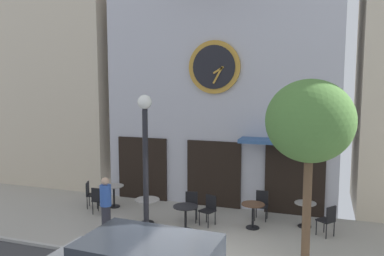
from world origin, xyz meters
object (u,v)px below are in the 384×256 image
Objects in this scene: pedestrian_blue at (106,205)px; cafe_chair_under_awning at (262,203)px; cafe_table_near_door at (253,211)px; cafe_table_leftmost at (114,192)px; cafe_table_center_right at (305,211)px; cafe_chair_corner at (98,199)px; cafe_table_near_curb at (186,213)px; street_lamp at (146,172)px; street_tree at (310,122)px; cafe_chair_right_end at (90,193)px; cafe_chair_facing_wall at (191,204)px; cafe_table_center at (147,206)px; cafe_chair_facing_street at (209,208)px; cafe_chair_outer at (328,218)px.

cafe_chair_under_awning is at bearing 34.08° from pedestrian_blue.
cafe_table_leftmost is at bearing 174.86° from cafe_table_near_door.
cafe_table_leftmost is at bearing -178.50° from cafe_table_center_right.
cafe_table_near_curb is at bearing -7.77° from cafe_chair_corner.
street_tree reaches higher than street_lamp.
pedestrian_blue is (1.79, -1.96, 0.33)m from cafe_chair_right_end.
cafe_chair_facing_wall reaches higher than cafe_table_near_door.
cafe_table_center is at bearing -151.93° from cafe_chair_facing_wall.
cafe_chair_facing_street reaches higher than cafe_table_near_curb.
cafe_table_center_right is 2.88m from cafe_chair_facing_street.
cafe_table_center is at bearing -173.03° from cafe_chair_outer.
cafe_table_near_curb is 0.99× the size of cafe_table_center_right.
cafe_table_center_right is at bearing 22.62° from cafe_table_near_door.
cafe_table_leftmost is at bearing 157.69° from cafe_table_near_curb.
cafe_chair_corner is (-5.02, -0.39, 0.01)m from cafe_table_near_door.
cafe_table_near_door is at bearing 128.18° from street_tree.
pedestrian_blue reaches higher than cafe_chair_outer.
cafe_table_center_right is 0.87m from cafe_chair_outer.
cafe_table_center is 2.61m from cafe_chair_right_end.
cafe_chair_under_awning is 4.83m from pedestrian_blue.
street_lamp is 2.21m from cafe_table_near_curb.
cafe_chair_outer is 1.00× the size of cafe_chair_facing_street.
cafe_chair_facing_street is (-1.32, -0.13, 0.01)m from cafe_table_near_door.
street_tree reaches higher than cafe_chair_outer.
street_tree is 4.35m from cafe_chair_under_awning.
cafe_chair_corner is 3.10m from cafe_chair_facing_wall.
cafe_table_center_right is at bearing 23.60° from cafe_table_near_curb.
street_tree is at bearing -87.13° from cafe_table_center_right.
cafe_table_leftmost is 7.05m from cafe_chair_outer.
cafe_table_near_curb is at bearing -156.40° from cafe_table_center_right.
cafe_table_near_door is 1.00× the size of cafe_table_center_right.
cafe_table_near_curb is 0.82× the size of cafe_chair_facing_street.
street_lamp reaches higher than cafe_table_near_door.
cafe_chair_corner is at bearing -176.67° from cafe_chair_outer.
cafe_chair_right_end is (-0.73, -0.33, -0.00)m from cafe_table_leftmost.
street_tree is at bearing -33.12° from cafe_chair_facing_street.
cafe_table_center_right is 0.83× the size of cafe_chair_outer.
cafe_table_near_door is 5.03m from cafe_chair_corner.
street_lamp is at bearing -47.46° from cafe_table_leftmost.
pedestrian_blue reaches higher than cafe_chair_right_end.
street_tree reaches higher than cafe_chair_under_awning.
cafe_chair_corner reaches higher than cafe_table_leftmost.
cafe_table_leftmost is (-2.56, 2.79, -1.51)m from street_lamp.
cafe_chair_right_end is at bearing 179.31° from cafe_chair_outer.
cafe_table_center reaches higher than cafe_table_center_right.
cafe_table_near_door is 0.83× the size of cafe_chair_corner.
cafe_chair_facing_street is at bearing -165.10° from cafe_table_center_right.
cafe_table_near_door is at bearing -1.17° from cafe_chair_right_end.
cafe_chair_right_end is (-2.50, 0.74, -0.02)m from cafe_table_center.
street_lamp is at bearing -18.70° from pedestrian_blue.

